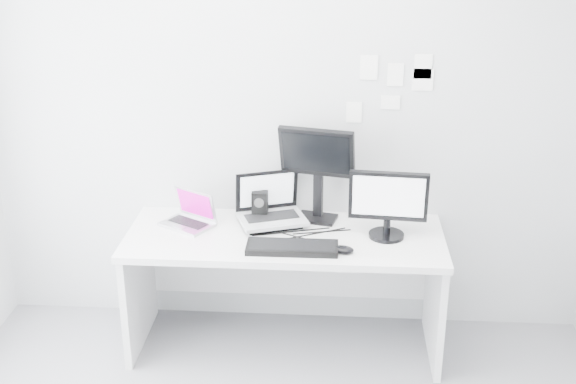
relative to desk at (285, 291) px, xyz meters
The scene contains 15 objects.
back_wall 1.05m from the desk, 90.00° to the left, with size 3.60×3.60×0.00m, color #BBBDBF.
desk is the anchor object (origin of this frame).
macbook 0.75m from the desk, behind, with size 0.29×0.21×0.21m, color #A7A8AB.
speaker 0.52m from the desk, 129.16° to the left, with size 0.09×0.09×0.19m, color black.
dell_laptop 0.54m from the desk, 123.80° to the left, with size 0.37×0.29×0.31m, color #AAADB1.
rear_monitor 0.72m from the desk, 52.37° to the left, with size 0.44×0.16×0.59m, color black.
samsung_monitor 0.80m from the desk, ahead, with size 0.44×0.20×0.40m, color black.
keyboard 0.43m from the desk, 74.34° to the right, with size 0.50×0.18×0.03m, color black.
mouse 0.55m from the desk, 31.65° to the right, with size 0.12×0.07×0.04m, color black.
wall_note_0 1.38m from the desk, 37.40° to the left, with size 0.10×0.00×0.14m, color white.
wall_note_1 1.40m from the desk, 29.83° to the left, with size 0.09×0.00×0.13m, color white.
wall_note_2 1.51m from the desk, 24.64° to the left, with size 0.10×0.00×0.14m, color white.
wall_note_3 1.25m from the desk, 30.67° to the left, with size 0.11×0.00×0.08m, color white.
wall_note_4 1.45m from the desk, 24.51° to the left, with size 0.12×0.00×0.13m, color white.
wall_note_5 1.12m from the desk, 42.51° to the left, with size 0.09×0.00×0.12m, color white.
Camera 1 is at (0.28, -2.55, 2.51)m, focal length 46.32 mm.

